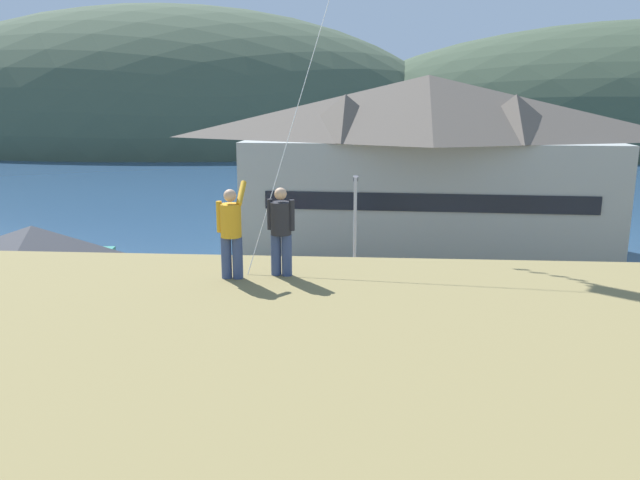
% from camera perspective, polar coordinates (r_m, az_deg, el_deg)
% --- Properties ---
extents(ground_plane, '(600.00, 600.00, 0.00)m').
position_cam_1_polar(ground_plane, '(22.46, -3.57, -15.08)').
color(ground_plane, '#66604C').
extents(parking_lot_pad, '(40.00, 20.00, 0.10)m').
position_cam_1_polar(parking_lot_pad, '(26.91, -2.14, -9.98)').
color(parking_lot_pad, gray).
rests_on(parking_lot_pad, ground).
extents(bay_water, '(360.00, 84.00, 0.03)m').
position_cam_1_polar(bay_water, '(80.36, 2.13, 5.50)').
color(bay_water, navy).
rests_on(bay_water, ground).
extents(far_hill_west_ridge, '(131.05, 72.37, 58.55)m').
position_cam_1_polar(far_hill_west_ridge, '(142.62, -14.18, 8.42)').
color(far_hill_west_ridge, '#42513D').
rests_on(far_hill_west_ridge, ground).
extents(harbor_lodge, '(25.46, 11.15, 11.93)m').
position_cam_1_polar(harbor_lodge, '(42.48, 9.69, 7.14)').
color(harbor_lodge, '#999E99').
rests_on(harbor_lodge, ground).
extents(storage_shed_near_lot, '(6.99, 5.43, 5.04)m').
position_cam_1_polar(storage_shed_near_lot, '(30.58, -24.54, -3.25)').
color(storage_shed_near_lot, '#338475').
rests_on(storage_shed_near_lot, ground).
extents(wharf_dock, '(3.20, 12.59, 0.70)m').
position_cam_1_polar(wharf_dock, '(55.11, 0.74, 2.37)').
color(wharf_dock, '#70604C').
rests_on(wharf_dock, ground).
extents(moored_boat_wharfside, '(2.98, 7.59, 2.16)m').
position_cam_1_polar(moored_boat_wharfside, '(53.70, -3.13, 2.47)').
color(moored_boat_wharfside, '#23564C').
rests_on(moored_boat_wharfside, ground).
extents(moored_boat_outer_mooring, '(2.52, 7.11, 2.16)m').
position_cam_1_polar(moored_boat_outer_mooring, '(56.76, 4.34, 3.03)').
color(moored_boat_outer_mooring, navy).
rests_on(moored_boat_outer_mooring, ground).
extents(parked_car_front_row_silver, '(4.24, 2.14, 1.82)m').
position_cam_1_polar(parked_car_front_row_silver, '(23.54, -17.19, -11.40)').
color(parked_car_front_row_silver, silver).
rests_on(parked_car_front_row_silver, parking_lot_pad).
extents(parked_car_mid_row_far, '(4.32, 2.30, 1.82)m').
position_cam_1_polar(parked_car_mid_row_far, '(28.77, -11.49, -6.52)').
color(parked_car_mid_row_far, red).
rests_on(parked_car_mid_row_far, parking_lot_pad).
extents(parked_car_front_row_end, '(4.35, 2.35, 1.82)m').
position_cam_1_polar(parked_car_front_row_end, '(21.73, 2.94, -12.92)').
color(parked_car_front_row_end, black).
rests_on(parked_car_front_row_end, parking_lot_pad).
extents(parked_car_back_row_right, '(4.22, 2.09, 1.82)m').
position_cam_1_polar(parked_car_back_row_right, '(27.87, 6.17, -6.98)').
color(parked_car_back_row_right, '#B28923').
rests_on(parked_car_back_row_right, parking_lot_pad).
extents(parking_light_pole, '(0.24, 0.78, 6.63)m').
position_cam_1_polar(parking_light_pole, '(30.89, 3.22, 0.64)').
color(parking_light_pole, '#ADADB2').
rests_on(parking_light_pole, parking_lot_pad).
extents(person_kite_flyer, '(0.52, 0.66, 1.86)m').
position_cam_1_polar(person_kite_flyer, '(11.98, -8.16, 0.90)').
color(person_kite_flyer, '#384770').
rests_on(person_kite_flyer, grassy_hill_foreground).
extents(person_companion, '(0.55, 0.40, 1.74)m').
position_cam_1_polar(person_companion, '(12.09, -3.60, 1.04)').
color(person_companion, '#384770').
rests_on(person_companion, grassy_hill_foreground).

